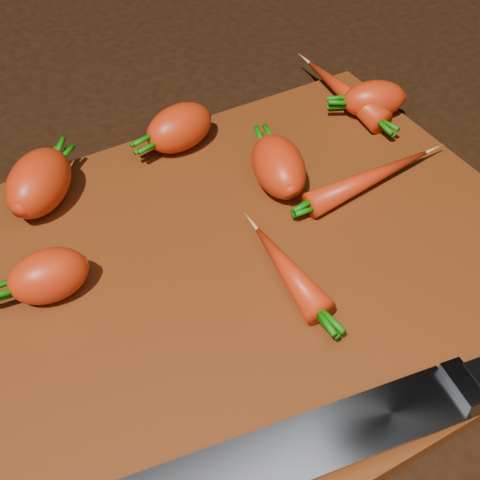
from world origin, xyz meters
TOP-DOWN VIEW (x-y plane):
  - ground at (0.00, 0.00)m, footprint 2.00×2.00m
  - cutting_board at (0.00, 0.00)m, footprint 0.50×0.40m
  - carrot_0 at (-0.12, 0.15)m, footprint 0.09×0.09m
  - carrot_1 at (-0.15, 0.05)m, footprint 0.06×0.05m
  - carrot_2 at (0.07, 0.07)m, footprint 0.06×0.09m
  - carrot_3 at (0.02, 0.17)m, footprint 0.08×0.06m
  - carrot_4 at (0.22, 0.12)m, footprint 0.07×0.06m
  - carrot_5 at (0.21, 0.15)m, footprint 0.03×0.13m
  - carrot_6 at (0.14, 0.03)m, footprint 0.14×0.03m
  - carrot_7 at (0.02, -0.03)m, footprint 0.03×0.10m
  - knife at (-0.04, -0.17)m, footprint 0.39×0.09m

SIDE VIEW (x-z plane):
  - ground at x=0.00m, z-range -0.01..0.00m
  - cutting_board at x=0.00m, z-range 0.00..0.01m
  - knife at x=-0.04m, z-range 0.01..0.03m
  - carrot_6 at x=0.14m, z-range 0.01..0.04m
  - carrot_7 at x=0.02m, z-range 0.01..0.04m
  - carrot_5 at x=0.21m, z-range 0.01..0.04m
  - carrot_4 at x=0.22m, z-range 0.01..0.05m
  - carrot_1 at x=-0.15m, z-range 0.01..0.05m
  - carrot_3 at x=0.02m, z-range 0.01..0.06m
  - carrot_2 at x=0.07m, z-range 0.01..0.06m
  - carrot_0 at x=-0.12m, z-range 0.01..0.06m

